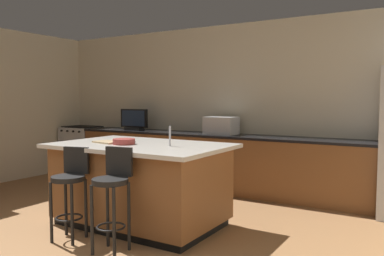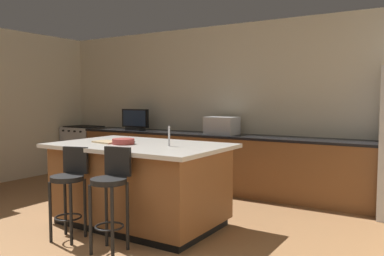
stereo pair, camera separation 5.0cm
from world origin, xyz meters
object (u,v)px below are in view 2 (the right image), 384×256
at_px(tv_monitor, 135,120).
at_px(bar_stool_right, 111,190).
at_px(bar_stool_left, 69,185).
at_px(cell_phone, 128,142).
at_px(range_oven, 84,149).
at_px(cutting_board, 107,142).
at_px(fruit_bowl, 123,141).
at_px(kitchen_island, 140,183).
at_px(microwave, 222,126).

xyz_separation_m(tv_monitor, bar_stool_right, (2.01, -2.75, -0.47)).
relative_size(bar_stool_left, cell_phone, 6.32).
height_order(bar_stool_left, bar_stool_right, bar_stool_right).
bearing_deg(cell_phone, bar_stool_left, -79.65).
xyz_separation_m(range_oven, bar_stool_right, (3.37, -2.80, 0.14)).
relative_size(bar_stool_left, bar_stool_right, 0.96).
xyz_separation_m(range_oven, cutting_board, (2.69, -2.13, 0.49)).
bearing_deg(fruit_bowl, bar_stool_left, -106.53).
bearing_deg(range_oven, bar_stool_left, -45.05).
height_order(range_oven, fruit_bowl, fruit_bowl).
distance_m(kitchen_island, cutting_board, 0.62).
height_order(fruit_bowl, cell_phone, fruit_bowl).
distance_m(bar_stool_right, fruit_bowl, 0.86).
bearing_deg(bar_stool_right, cutting_board, 127.82).
height_order(range_oven, cutting_board, cutting_board).
distance_m(bar_stool_left, cutting_board, 0.75).
height_order(microwave, tv_monitor, tv_monitor).
height_order(bar_stool_left, fruit_bowl, fruit_bowl).
bearing_deg(bar_stool_right, tv_monitor, 118.41).
height_order(bar_stool_right, fruit_bowl, fruit_bowl).
relative_size(range_oven, microwave, 1.90).
height_order(cell_phone, cutting_board, cutting_board).
bearing_deg(bar_stool_left, range_oven, 121.24).
relative_size(range_oven, tv_monitor, 1.58).
distance_m(fruit_bowl, cell_phone, 0.19).
bearing_deg(bar_stool_right, kitchen_island, 102.46).
distance_m(microwave, cutting_board, 2.17).
bearing_deg(kitchen_island, fruit_bowl, -136.26).
distance_m(range_oven, cutting_board, 3.47).
relative_size(microwave, fruit_bowl, 1.91).
distance_m(bar_stool_right, cell_phone, 1.02).
distance_m(kitchen_island, cell_phone, 0.51).
relative_size(microwave, bar_stool_right, 0.49).
height_order(microwave, fruit_bowl, microwave).
bearing_deg(tv_monitor, range_oven, 177.87).
xyz_separation_m(tv_monitor, bar_stool_left, (1.40, -2.72, -0.50)).
bearing_deg(tv_monitor, cutting_board, -57.44).
xyz_separation_m(bar_stool_left, bar_stool_right, (0.61, -0.03, 0.03)).
relative_size(tv_monitor, cell_phone, 3.86).
bearing_deg(range_oven, bar_stool_right, -39.69).
distance_m(fruit_bowl, cutting_board, 0.26).
xyz_separation_m(microwave, bar_stool_right, (0.28, -2.80, -0.44)).
height_order(tv_monitor, bar_stool_left, tv_monitor).
bearing_deg(cutting_board, fruit_bowl, -3.37).
xyz_separation_m(kitchen_island, range_oven, (-3.09, 2.02, -0.03)).
bearing_deg(bar_stool_left, bar_stool_right, -16.26).
xyz_separation_m(bar_stool_left, cell_phone, (0.11, 0.80, 0.38)).
distance_m(bar_stool_left, bar_stool_right, 0.61).
relative_size(kitchen_island, cell_phone, 13.28).
xyz_separation_m(fruit_bowl, cutting_board, (-0.26, 0.02, -0.02)).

